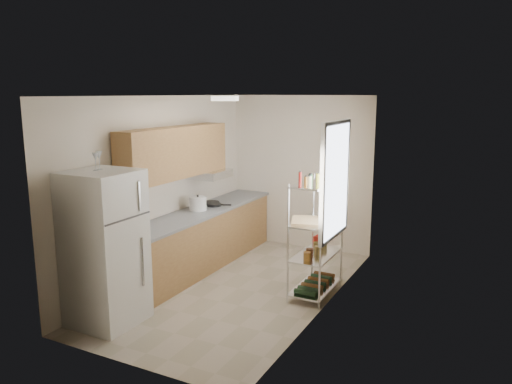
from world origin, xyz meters
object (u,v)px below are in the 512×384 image
espresso_machine (330,208)px  rice_cooker (198,204)px  frying_pan_large (212,203)px  refrigerator (105,248)px  cutting_board (306,221)px

espresso_machine → rice_cooker: bearing=-165.6°
rice_cooker → frying_pan_large: size_ratio=1.04×
refrigerator → espresso_machine: 2.87m
refrigerator → espresso_machine: (1.99, 2.05, 0.25)m
rice_cooker → frying_pan_large: (-0.04, 0.45, -0.08)m
frying_pan_large → rice_cooker: bearing=-72.3°
refrigerator → cutting_board: 2.48m
rice_cooker → cutting_board: rice_cooker is taller
rice_cooker → cutting_board: bearing=-9.5°
rice_cooker → espresso_machine: bearing=0.3°
refrigerator → cutting_board: (1.78, 1.73, 0.13)m
frying_pan_large → espresso_machine: (2.11, -0.44, 0.22)m
cutting_board → rice_cooker: bearing=170.5°
espresso_machine → cutting_board: bearing=-109.3°
frying_pan_large → espresso_machine: espresso_machine is taller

